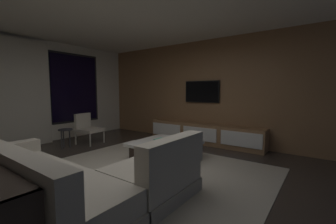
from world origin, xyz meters
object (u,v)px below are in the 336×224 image
object	(u,v)px
sectional_couch	(73,183)
media_console	(205,134)
book_stack_on_coffee_table	(162,142)
coffee_table	(165,150)
side_stool	(65,133)
mounted_tv	(202,92)
accent_chair_near_window	(87,127)

from	to	relation	value
sectional_couch	media_console	bearing A→B (deg)	2.45
book_stack_on_coffee_table	sectional_couch	bearing A→B (deg)	-175.74
sectional_couch	coffee_table	size ratio (longest dim) A/B	2.16
coffee_table	side_stool	distance (m)	2.58
mounted_tv	side_stool	bearing A→B (deg)	137.83
sectional_couch	mounted_tv	size ratio (longest dim) A/B	2.53
accent_chair_near_window	media_console	xyz separation A→B (m)	(1.78, -2.50, -0.18)
coffee_table	sectional_couch	bearing A→B (deg)	-174.53
media_console	sectional_couch	bearing A→B (deg)	-177.55
coffee_table	mounted_tv	xyz separation A→B (m)	(1.85, 0.16, 1.16)
side_stool	media_console	distance (m)	3.45
accent_chair_near_window	sectional_couch	bearing A→B (deg)	-126.10
coffee_table	side_stool	bearing A→B (deg)	105.81
sectional_couch	mounted_tv	xyz separation A→B (m)	(3.90, 0.36, 1.06)
side_stool	sectional_couch	bearing A→B (deg)	-116.84
side_stool	accent_chair_near_window	bearing A→B (deg)	-0.55
sectional_couch	accent_chair_near_window	size ratio (longest dim) A/B	3.21
side_stool	mounted_tv	world-z (taller)	mounted_tv
mounted_tv	media_console	bearing A→B (deg)	-132.43
sectional_couch	coffee_table	bearing A→B (deg)	5.47
sectional_couch	media_console	size ratio (longest dim) A/B	0.81
coffee_table	mounted_tv	distance (m)	2.19
coffee_table	media_console	xyz separation A→B (m)	(1.67, -0.04, 0.06)
side_stool	media_console	world-z (taller)	media_console
mounted_tv	book_stack_on_coffee_table	bearing A→B (deg)	-173.88
accent_chair_near_window	media_console	world-z (taller)	accent_chair_near_window
book_stack_on_coffee_table	media_console	bearing A→B (deg)	0.61
book_stack_on_coffee_table	side_stool	bearing A→B (deg)	101.60
coffee_table	media_console	size ratio (longest dim) A/B	0.37
media_console	mounted_tv	world-z (taller)	mounted_tv
coffee_table	accent_chair_near_window	bearing A→B (deg)	92.51
side_stool	media_console	xyz separation A→B (m)	(2.37, -2.51, -0.12)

